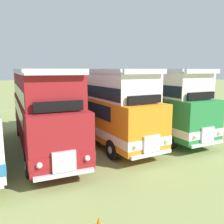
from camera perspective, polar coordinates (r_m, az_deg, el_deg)
name	(u,v)px	position (r m, az deg, el deg)	size (l,w,h in m)	color
bus_seventh_in_row	(42,108)	(14.29, -16.10, 0.97)	(3.09, 10.79, 4.52)	maroon
bus_eighth_in_row	(103,104)	(15.37, -2.21, 1.94)	(2.90, 9.98, 4.52)	orange
bus_ninth_in_row	(151,100)	(17.34, 9.03, 2.75)	(2.66, 10.14, 4.52)	#237538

